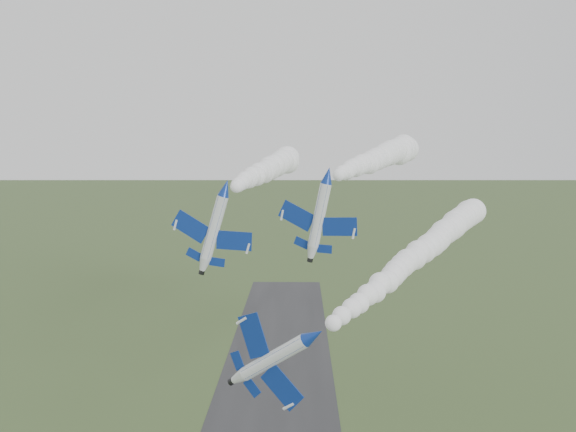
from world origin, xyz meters
TOP-DOWN VIEW (x-y plane):
  - jet_lead at (6.24, -6.54)m, footprint 7.41×12.18m
  - smoke_trail_jet_lead at (24.11, 29.57)m, footprint 35.78×69.69m
  - jet_pair_left at (-5.20, 17.58)m, footprint 11.05×13.64m
  - smoke_trail_jet_pair_left at (-1.08, 52.32)m, footprint 14.17×63.59m
  - jet_pair_right at (8.57, 17.65)m, footprint 11.03×13.06m
  - smoke_trail_jet_pair_right at (19.58, 50.29)m, footprint 24.78×61.44m

SIDE VIEW (x-z plane):
  - jet_lead at x=6.24m, z-range 25.13..34.00m
  - smoke_trail_jet_lead at x=24.11m, z-range 30.07..35.21m
  - jet_pair_left at x=-5.20m, z-range 40.61..44.90m
  - smoke_trail_jet_pair_left at x=-1.08m, z-range 41.43..47.00m
  - jet_pair_right at x=8.57m, z-range 42.57..46.38m
  - smoke_trail_jet_pair_right at x=19.58m, z-range 43.48..49.18m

